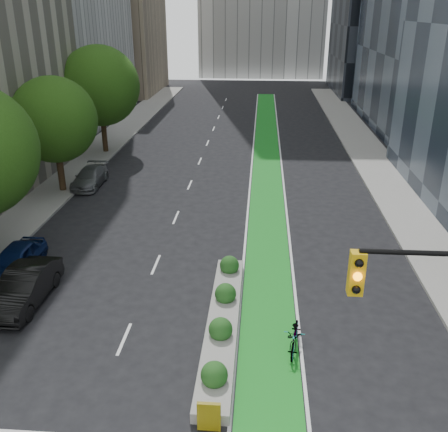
% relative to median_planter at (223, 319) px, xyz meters
% --- Properties ---
extents(sidewalk_left, '(3.60, 90.00, 0.15)m').
position_rel_median_planter_xyz_m(sidewalk_left, '(-13.00, 17.96, -0.30)').
color(sidewalk_left, gray).
rests_on(sidewalk_left, ground).
extents(sidewalk_right, '(3.60, 90.00, 0.15)m').
position_rel_median_planter_xyz_m(sidewalk_right, '(10.60, 17.96, -0.30)').
color(sidewalk_right, gray).
rests_on(sidewalk_right, ground).
extents(bike_lane_paint, '(2.20, 70.00, 0.01)m').
position_rel_median_planter_xyz_m(bike_lane_paint, '(1.80, 22.96, -0.37)').
color(bike_lane_paint, '#188620').
rests_on(bike_lane_paint, ground).
extents(tree_midfar, '(5.60, 5.60, 7.76)m').
position_rel_median_planter_xyz_m(tree_midfar, '(-12.20, 14.96, 4.57)').
color(tree_midfar, black).
rests_on(tree_midfar, ground).
extents(tree_far, '(6.60, 6.60, 9.00)m').
position_rel_median_planter_xyz_m(tree_far, '(-12.20, 24.96, 5.32)').
color(tree_far, black).
rests_on(tree_far, ground).
extents(median_planter, '(1.20, 10.26, 1.10)m').
position_rel_median_planter_xyz_m(median_planter, '(0.00, 0.00, 0.00)').
color(median_planter, gray).
rests_on(median_planter, ground).
extents(bicycle, '(1.05, 2.20, 1.11)m').
position_rel_median_planter_xyz_m(bicycle, '(2.76, -1.11, 0.18)').
color(bicycle, gray).
rests_on(bicycle, ground).
extents(parked_car_left_near, '(1.68, 4.15, 1.41)m').
position_rel_median_planter_xyz_m(parked_car_left_near, '(-10.05, 3.57, 0.33)').
color(parked_car_left_near, '#0B1A46').
rests_on(parked_car_left_near, ground).
extents(parked_car_left_mid, '(1.65, 4.63, 1.52)m').
position_rel_median_planter_xyz_m(parked_car_left_mid, '(-8.52, 1.16, 0.39)').
color(parked_car_left_mid, black).
rests_on(parked_car_left_mid, ground).
extents(parked_car_left_far, '(1.84, 4.42, 1.28)m').
position_rel_median_planter_xyz_m(parked_car_left_far, '(-10.70, 16.27, 0.27)').
color(parked_car_left_far, slate).
rests_on(parked_car_left_far, ground).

